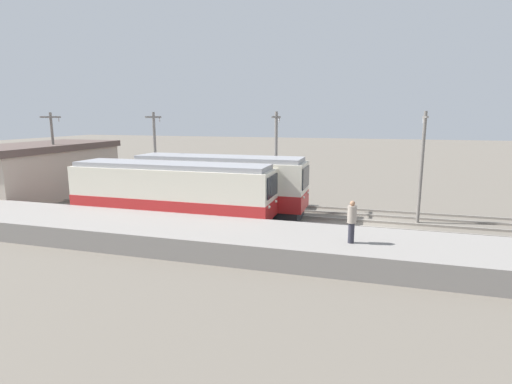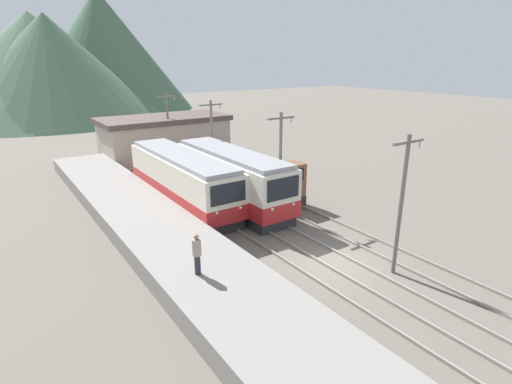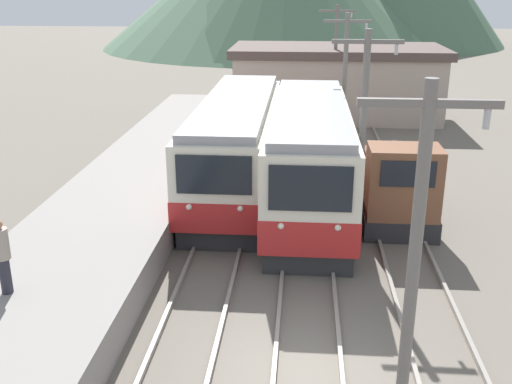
{
  "view_description": "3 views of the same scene",
  "coord_description": "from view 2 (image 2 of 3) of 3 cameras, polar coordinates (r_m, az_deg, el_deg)",
  "views": [
    {
      "loc": [
        -23.67,
        0.41,
        6.33
      ],
      "look_at": [
        0.18,
        7.44,
        1.65
      ],
      "focal_mm": 28.0,
      "sensor_mm": 36.0,
      "label": 1
    },
    {
      "loc": [
        -13.28,
        -12.59,
        9.71
      ],
      "look_at": [
        0.42,
        7.34,
        1.63
      ],
      "focal_mm": 28.0,
      "sensor_mm": 36.0,
      "label": 2
    },
    {
      "loc": [
        -0.05,
        -10.77,
        7.94
      ],
      "look_at": [
        -1.46,
        6.93,
        1.65
      ],
      "focal_mm": 42.0,
      "sensor_mm": 36.0,
      "label": 3
    }
  ],
  "objects": [
    {
      "name": "track_right",
      "position": [
        22.88,
        16.52,
        -7.28
      ],
      "size": [
        1.54,
        60.0,
        0.14
      ],
      "color": "gray",
      "rests_on": "ground"
    },
    {
      "name": "station_building",
      "position": [
        42.17,
        -12.9,
        7.66
      ],
      "size": [
        12.6,
        6.3,
        4.23
      ],
      "color": "#AD9E8E",
      "rests_on": "ground"
    },
    {
      "name": "catenary_mast_distant",
      "position": [
        40.3,
        -12.43,
        9.41
      ],
      "size": [
        2.0,
        0.2,
        6.68
      ],
      "color": "slate",
      "rests_on": "ground"
    },
    {
      "name": "commuter_train_center",
      "position": [
        27.44,
        -3.47,
        1.65
      ],
      "size": [
        2.84,
        11.44,
        3.86
      ],
      "color": "#28282B",
      "rests_on": "ground"
    },
    {
      "name": "catenary_mast_mid",
      "position": [
        25.04,
        3.5,
        4.44
      ],
      "size": [
        2.0,
        0.2,
        6.68
      ],
      "color": "slate",
      "rests_on": "ground"
    },
    {
      "name": "track_left",
      "position": [
        19.12,
        5.13,
        -11.89
      ],
      "size": [
        1.54,
        60.0,
        0.14
      ],
      "color": "gray",
      "rests_on": "ground"
    },
    {
      "name": "person_on_platform",
      "position": [
        17.01,
        -8.44,
        -8.56
      ],
      "size": [
        0.38,
        0.38,
        1.83
      ],
      "color": "#282833",
      "rests_on": "platform_left"
    },
    {
      "name": "catenary_mast_near",
      "position": [
        19.13,
        20.07,
        -1.15
      ],
      "size": [
        2.0,
        0.2,
        6.68
      ],
      "color": "slate",
      "rests_on": "ground"
    },
    {
      "name": "ground_plane",
      "position": [
        20.72,
        10.77,
        -9.83
      ],
      "size": [
        200.0,
        200.0,
        0.0
      ],
      "primitive_type": "plane",
      "color": "#665E54"
    },
    {
      "name": "shunting_locomotive",
      "position": [
        28.51,
        2.65,
        1.1
      ],
      "size": [
        2.4,
        4.82,
        3.0
      ],
      "color": "#28282B",
      "rests_on": "ground"
    },
    {
      "name": "platform_left",
      "position": [
        17.1,
        -4.62,
        -14.11
      ],
      "size": [
        4.5,
        54.0,
        1.04
      ],
      "primitive_type": "cube",
      "color": "gray",
      "rests_on": "ground"
    },
    {
      "name": "mountain_backdrop",
      "position": [
        82.02,
        -25.89,
        16.51
      ],
      "size": [
        51.04,
        44.1,
        22.34
      ],
      "color": "#517056",
      "rests_on": "ground"
    },
    {
      "name": "catenary_mast_far",
      "position": [
        32.35,
        -6.3,
        7.57
      ],
      "size": [
        2.0,
        0.2,
        6.68
      ],
      "color": "slate",
      "rests_on": "ground"
    },
    {
      "name": "commuter_train_left",
      "position": [
        27.88,
        -10.45,
        1.47
      ],
      "size": [
        2.84,
        12.5,
        3.67
      ],
      "color": "#28282B",
      "rests_on": "ground"
    },
    {
      "name": "track_center",
      "position": [
        20.82,
        11.18,
        -9.5
      ],
      "size": [
        1.54,
        60.0,
        0.14
      ],
      "color": "gray",
      "rests_on": "ground"
    }
  ]
}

